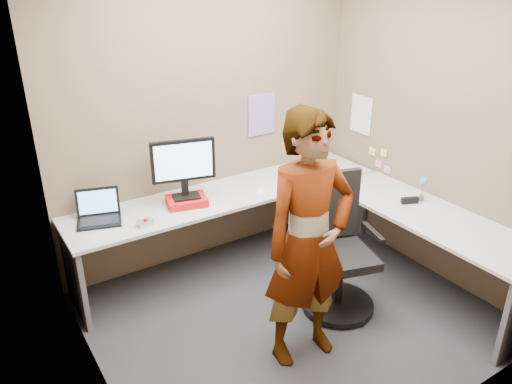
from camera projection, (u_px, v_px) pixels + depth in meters
ground at (291, 314)px, 4.08m from camera, size 3.00×3.00×0.00m
wall_back at (210, 118)px, 4.53m from camera, size 3.00×0.00×3.00m
wall_right at (437, 127)px, 4.27m from camera, size 0.00×2.70×2.70m
wall_left at (82, 211)px, 2.79m from camera, size 0.00×2.70×2.70m
desk at (307, 219)px, 4.35m from camera, size 2.98×2.58×0.73m
paper_ream at (187, 201)px, 4.28m from camera, size 0.39×0.32×0.07m
monitor at (183, 164)px, 4.16m from camera, size 0.53×0.21×0.51m
laptop at (99, 213)px, 4.01m from camera, size 0.41×0.37×0.24m
trackball_mouse at (145, 223)px, 3.93m from camera, size 0.12×0.08×0.07m
origami at (260, 189)px, 4.51m from camera, size 0.10×0.10×0.06m
stapler at (410, 200)px, 4.31m from camera, size 0.15×0.10×0.05m
flower at (423, 185)px, 4.31m from camera, size 0.07×0.07×0.22m
calendar_purple at (262, 115)px, 4.81m from camera, size 0.30×0.01×0.40m
calendar_white at (361, 115)px, 4.99m from camera, size 0.01×0.28×0.38m
sticky_note_a at (384, 153)px, 4.85m from camera, size 0.01×0.07×0.07m
sticky_note_b at (379, 164)px, 4.94m from camera, size 0.01×0.07×0.07m
sticky_note_c at (387, 169)px, 4.86m from camera, size 0.01×0.07×0.07m
sticky_note_d at (372, 151)px, 4.98m from camera, size 0.01×0.07×0.07m
office_chair at (337, 257)px, 4.03m from camera, size 0.64×0.61×1.12m
person at (308, 242)px, 3.33m from camera, size 0.70×0.49×1.84m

